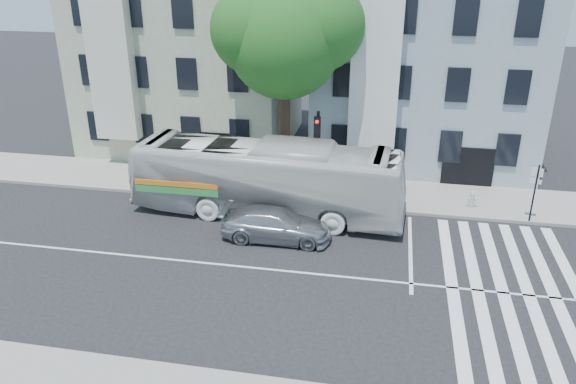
% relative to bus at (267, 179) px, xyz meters
% --- Properties ---
extents(ground, '(120.00, 120.00, 0.00)m').
position_rel_bus_xyz_m(ground, '(0.13, -4.91, -1.77)').
color(ground, black).
rests_on(ground, ground).
extents(sidewalk_far, '(80.00, 4.00, 0.15)m').
position_rel_bus_xyz_m(sidewalk_far, '(0.13, 3.09, -1.69)').
color(sidewalk_far, gray).
rests_on(sidewalk_far, ground).
extents(building_left, '(12.00, 10.00, 11.00)m').
position_rel_bus_xyz_m(building_left, '(-6.87, 10.09, 3.73)').
color(building_left, '#A1A88D').
rests_on(building_left, ground).
extents(building_right, '(12.00, 10.00, 11.00)m').
position_rel_bus_xyz_m(building_right, '(7.13, 10.09, 3.73)').
color(building_right, '#8D9FA8').
rests_on(building_right, ground).
extents(street_tree, '(7.30, 5.90, 11.10)m').
position_rel_bus_xyz_m(street_tree, '(0.19, 3.83, 6.06)').
color(street_tree, '#2D2116').
rests_on(street_tree, ground).
extents(bus, '(3.71, 12.86, 3.54)m').
position_rel_bus_xyz_m(bus, '(0.00, 0.00, 0.00)').
color(bus, silver).
rests_on(bus, ground).
extents(sedan, '(2.00, 4.77, 1.38)m').
position_rel_bus_xyz_m(sedan, '(0.91, -2.36, -1.08)').
color(sedan, '#B5B6BD').
rests_on(sedan, ground).
extents(hedge, '(8.14, 4.14, 0.70)m').
position_rel_bus_xyz_m(hedge, '(-2.25, 1.39, -1.27)').
color(hedge, '#1C541B').
rests_on(hedge, sidewalk_far).
extents(traffic_signal, '(0.49, 0.55, 4.71)m').
position_rel_bus_xyz_m(traffic_signal, '(2.13, 1.33, 1.27)').
color(traffic_signal, black).
rests_on(traffic_signal, ground).
extents(fire_hydrant, '(0.45, 0.26, 0.81)m').
position_rel_bus_xyz_m(fire_hydrant, '(9.53, 2.26, -1.21)').
color(fire_hydrant, '#B3B3AF').
rests_on(fire_hydrant, sidewalk_far).
extents(far_sign_pole, '(0.48, 0.23, 2.71)m').
position_rel_bus_xyz_m(far_sign_pole, '(11.97, 1.24, 0.08)').
color(far_sign_pole, black).
rests_on(far_sign_pole, sidewalk_far).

